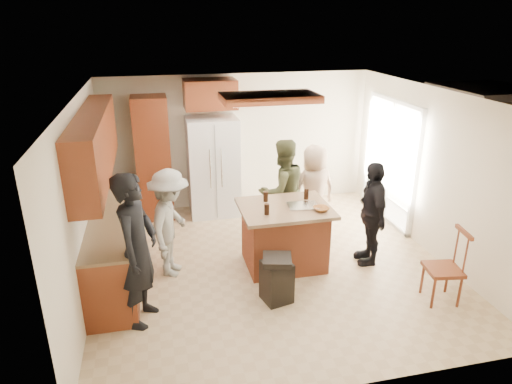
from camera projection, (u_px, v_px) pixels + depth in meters
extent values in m
plane|color=tan|center=(271.00, 264.00, 6.80)|extent=(5.00, 5.00, 0.00)
plane|color=white|center=(274.00, 95.00, 5.89)|extent=(5.00, 5.00, 0.00)
plane|color=beige|center=(239.00, 141.00, 8.62)|extent=(5.00, 0.00, 5.00)
plane|color=beige|center=(343.00, 281.00, 4.07)|extent=(5.00, 0.00, 5.00)
plane|color=beige|center=(83.00, 201.00, 5.83)|extent=(0.00, 5.00, 5.00)
plane|color=beige|center=(433.00, 173.00, 6.86)|extent=(0.00, 5.00, 5.00)
cube|color=white|center=(391.00, 163.00, 8.02)|extent=(0.02, 1.60, 2.10)
cube|color=white|center=(390.00, 163.00, 8.02)|extent=(0.08, 1.72, 2.10)
cube|color=maroon|center=(270.00, 98.00, 6.10)|extent=(1.30, 0.70, 0.10)
cube|color=white|center=(270.00, 102.00, 6.12)|extent=(1.10, 0.50, 0.02)
cube|color=olive|center=(457.00, 212.00, 8.73)|extent=(3.00, 3.00, 0.10)
cube|color=#593319|center=(478.00, 149.00, 9.05)|extent=(1.40, 1.60, 2.00)
imported|color=black|center=(137.00, 250.00, 5.25)|extent=(0.70, 0.82, 1.88)
imported|color=#3C3F24|center=(282.00, 191.00, 7.27)|extent=(0.93, 0.72, 1.70)
imported|color=tan|center=(314.00, 190.00, 7.56)|extent=(0.80, 0.57, 1.53)
imported|color=black|center=(372.00, 213.00, 6.62)|extent=(0.60, 0.98, 1.56)
imported|color=gray|center=(170.00, 223.00, 6.31)|extent=(0.77, 1.10, 1.55)
cube|color=maroon|center=(116.00, 241.00, 6.55)|extent=(0.60, 3.00, 0.88)
cube|color=#846B4C|center=(113.00, 212.00, 6.38)|extent=(0.64, 3.00, 0.04)
cube|color=maroon|center=(95.00, 145.00, 6.00)|extent=(0.35, 3.00, 0.85)
cube|color=maroon|center=(153.00, 159.00, 8.07)|extent=(0.60, 0.60, 2.20)
cube|color=maroon|center=(210.00, 94.00, 7.89)|extent=(0.90, 0.60, 0.50)
cube|color=white|center=(213.00, 167.00, 8.29)|extent=(0.90, 0.72, 1.80)
cube|color=gray|center=(216.00, 173.00, 7.95)|extent=(0.01, 0.01, 1.71)
cylinder|color=silver|center=(210.00, 169.00, 7.88)|extent=(0.02, 0.02, 0.70)
cylinder|color=silver|center=(222.00, 168.00, 7.92)|extent=(0.02, 0.02, 0.70)
cube|color=#AA4D2C|center=(284.00, 238.00, 6.65)|extent=(1.10, 0.85, 0.88)
cube|color=#84684C|center=(285.00, 208.00, 6.48)|extent=(1.28, 1.03, 0.05)
cube|color=silver|center=(303.00, 206.00, 6.48)|extent=(0.45, 0.36, 0.02)
imported|color=brown|center=(321.00, 209.00, 6.33)|extent=(0.25, 0.25, 0.05)
cylinder|color=black|center=(267.00, 209.00, 6.19)|extent=(0.07, 0.07, 0.15)
cylinder|color=black|center=(266.00, 197.00, 6.63)|extent=(0.07, 0.07, 0.15)
cylinder|color=black|center=(306.00, 194.00, 6.72)|extent=(0.07, 0.07, 0.15)
cube|color=black|center=(277.00, 282.00, 5.85)|extent=(0.41, 0.41, 0.55)
cube|color=black|center=(277.00, 260.00, 5.74)|extent=(0.44, 0.44, 0.08)
cube|color=maroon|center=(443.00, 270.00, 5.79)|extent=(0.48, 0.48, 0.05)
cylinder|color=maroon|center=(433.00, 293.00, 5.70)|extent=(0.04, 0.04, 0.44)
cylinder|color=maroon|center=(460.00, 292.00, 5.73)|extent=(0.04, 0.04, 0.44)
cylinder|color=maroon|center=(422.00, 278.00, 6.02)|extent=(0.04, 0.04, 0.44)
cylinder|color=maroon|center=(447.00, 278.00, 6.04)|extent=(0.04, 0.04, 0.44)
cube|color=maroon|center=(464.00, 232.00, 5.62)|extent=(0.10, 0.40, 0.05)
cylinder|color=maroon|center=(466.00, 255.00, 5.59)|extent=(0.03, 0.03, 0.50)
cylinder|color=maroon|center=(456.00, 246.00, 5.82)|extent=(0.03, 0.03, 0.50)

